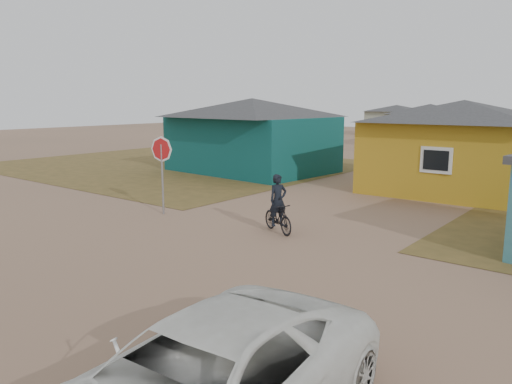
% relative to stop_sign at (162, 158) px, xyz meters
% --- Properties ---
extents(ground, '(120.00, 120.00, 0.00)m').
position_rel_stop_sign_xyz_m(ground, '(4.16, -3.25, -1.96)').
color(ground, '#926D54').
extents(grass_nw, '(20.00, 18.00, 0.00)m').
position_rel_stop_sign_xyz_m(grass_nw, '(-9.84, 9.75, -1.95)').
color(grass_nw, brown).
rests_on(grass_nw, ground).
extents(house_teal, '(8.93, 7.08, 4.00)m').
position_rel_stop_sign_xyz_m(house_teal, '(-4.34, 10.25, 0.10)').
color(house_teal, '#0B4040').
rests_on(house_teal, ground).
extents(house_yellow, '(7.72, 6.76, 3.90)m').
position_rel_stop_sign_xyz_m(house_yellow, '(6.66, 10.75, 0.05)').
color(house_yellow, '#BC8F1D').
rests_on(house_yellow, ground).
extents(house_pale_west, '(7.04, 6.15, 3.60)m').
position_rel_stop_sign_xyz_m(house_pale_west, '(-1.84, 30.75, -0.10)').
color(house_pale_west, '#989F89').
rests_on(house_pale_west, ground).
extents(house_pale_north, '(6.28, 5.81, 3.40)m').
position_rel_stop_sign_xyz_m(house_pale_north, '(-9.84, 42.75, -0.20)').
color(house_pale_north, '#989F89').
rests_on(house_pale_north, ground).
extents(stop_sign, '(0.86, 0.23, 2.69)m').
position_rel_stop_sign_xyz_m(stop_sign, '(0.00, 0.00, 0.00)').
color(stop_sign, gray).
rests_on(stop_sign, ground).
extents(cyclist, '(1.59, 1.03, 1.75)m').
position_rel_stop_sign_xyz_m(cyclist, '(4.55, 0.47, -1.32)').
color(cyclist, black).
rests_on(cyclist, ground).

